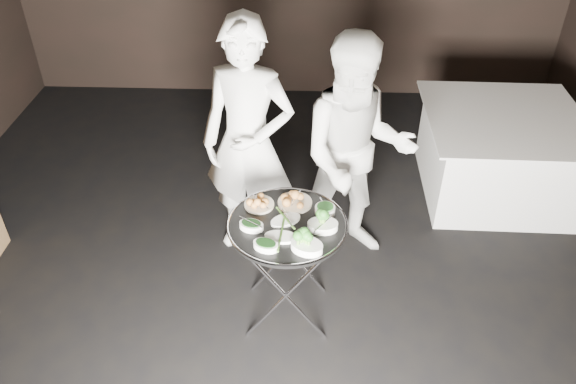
{
  "coord_description": "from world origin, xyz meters",
  "views": [
    {
      "loc": [
        0.22,
        -2.64,
        3.05
      ],
      "look_at": [
        0.11,
        0.18,
        0.95
      ],
      "focal_mm": 35.0,
      "sensor_mm": 36.0,
      "label": 1
    }
  ],
  "objects_px": {
    "dining_table": "(497,155)",
    "waiter_right": "(356,154)",
    "tray_stand": "(287,266)",
    "waiter_left": "(248,144)",
    "serving_tray": "(287,225)"
  },
  "relations": [
    {
      "from": "waiter_left",
      "to": "dining_table",
      "type": "relative_size",
      "value": 1.41
    },
    {
      "from": "serving_tray",
      "to": "waiter_left",
      "type": "height_order",
      "value": "waiter_left"
    },
    {
      "from": "dining_table",
      "to": "waiter_left",
      "type": "bearing_deg",
      "value": -159.21
    },
    {
      "from": "waiter_left",
      "to": "dining_table",
      "type": "bearing_deg",
      "value": 32.84
    },
    {
      "from": "tray_stand",
      "to": "serving_tray",
      "type": "xyz_separation_m",
      "value": [
        0.0,
        0.0,
        0.36
      ]
    },
    {
      "from": "tray_stand",
      "to": "dining_table",
      "type": "bearing_deg",
      "value": 40.72
    },
    {
      "from": "waiter_left",
      "to": "waiter_right",
      "type": "bearing_deg",
      "value": 9.46
    },
    {
      "from": "tray_stand",
      "to": "dining_table",
      "type": "relative_size",
      "value": 0.6
    },
    {
      "from": "tray_stand",
      "to": "waiter_right",
      "type": "distance_m",
      "value": 0.95
    },
    {
      "from": "tray_stand",
      "to": "dining_table",
      "type": "height_order",
      "value": "tray_stand"
    },
    {
      "from": "serving_tray",
      "to": "waiter_left",
      "type": "distance_m",
      "value": 0.81
    },
    {
      "from": "tray_stand",
      "to": "serving_tray",
      "type": "height_order",
      "value": "serving_tray"
    },
    {
      "from": "waiter_left",
      "to": "serving_tray",
      "type": "bearing_deg",
      "value": -55.34
    },
    {
      "from": "waiter_right",
      "to": "waiter_left",
      "type": "bearing_deg",
      "value": 172.88
    },
    {
      "from": "dining_table",
      "to": "waiter_right",
      "type": "bearing_deg",
      "value": -147.92
    }
  ]
}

